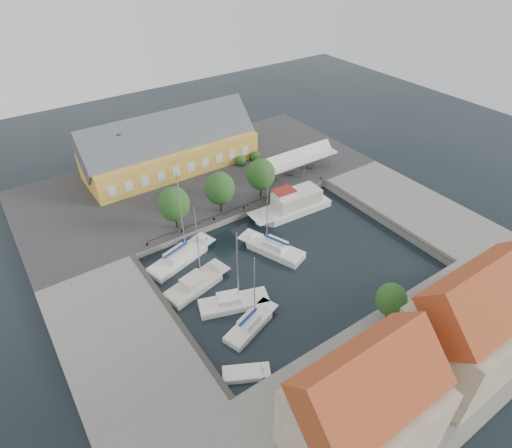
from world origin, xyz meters
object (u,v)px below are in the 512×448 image
Objects in this scene: tent_canopy at (297,159)px; car_red at (174,198)px; car_silver at (245,131)px; west_boat_a at (181,258)px; west_boat_d at (251,325)px; warehouse at (166,149)px; trawler at (293,206)px; west_boat_c at (232,304)px; center_sailboat at (272,249)px; west_boat_b at (196,285)px; launch_sw at (245,374)px; launch_nw at (197,244)px.

tent_canopy reaches higher than car_red.
car_silver is at bearing 33.23° from car_red.
west_boat_d is (1.26, -14.21, 0.00)m from west_boat_a.
warehouse is 2.89× the size of west_boat_d.
car_red is 17.70m from trawler.
west_boat_c is at bearing -142.83° from tent_canopy.
west_boat_c is (-3.43, -21.78, -1.44)m from car_red.
car_silver is 0.35× the size of west_boat_d.
center_sailboat is at bearing -26.63° from west_boat_a.
car_silver is 26.36m from trawler.
car_silver is 0.27× the size of trawler.
trawler is 1.13× the size of west_boat_b.
west_boat_b reaches higher than launch_sw.
center_sailboat is 1.09× the size of west_boat_b.
trawler reaches higher than tent_canopy.
west_boat_b is 1.07× the size of west_boat_c.
launch_nw is (-1.53, -9.78, -1.61)m from car_red.
west_boat_a reaches higher than car_silver.
launch_sw is (-21.11, -19.31, -0.93)m from trawler.
west_boat_b reaches higher than warehouse.
warehouse is 5.85× the size of launch_sw.
west_boat_b is 8.99m from west_boat_d.
west_boat_c is (1.88, -5.03, 0.00)m from west_boat_b.
warehouse reaches higher than launch_sw.
warehouse is 2.27× the size of center_sailboat.
launch_sw is at bearing -97.46° from west_boat_a.
west_boat_b is (-0.64, -5.43, -0.01)m from west_boat_a.
tent_canopy is 19.81m from center_sailboat.
west_boat_a is 5.47m from west_boat_b.
trawler reaches higher than launch_nw.
warehouse is at bearing 115.50° from trawler.
west_boat_a is 14.27m from west_boat_d.
west_boat_b is at bearing -96.78° from west_boat_a.
tent_canopy is 32.63m from west_boat_d.
car_silver reaches higher than launch_sw.
west_boat_a is at bearing 153.37° from center_sailboat.
west_boat_d is at bearing -139.79° from trawler.
trawler is at bearing -37.31° from car_red.
west_boat_d is (-7.33, -35.78, -4.16)m from warehouse.
west_boat_b is at bearing 102.25° from west_boat_d.
warehouse is 8.16× the size of car_silver.
west_boat_d is (-3.40, -25.54, -1.43)m from car_red.
car_silver is 41.40m from west_boat_b.
west_boat_d is at bearing -96.76° from launch_nw.
warehouse is 21.63m from tent_canopy.
warehouse reaches higher than tent_canopy.
tent_canopy reaches higher than launch_nw.
launch_nw is at bearing -105.26° from warehouse.
west_boat_b is 7.93m from launch_nw.
warehouse is at bearing 140.14° from tent_canopy.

